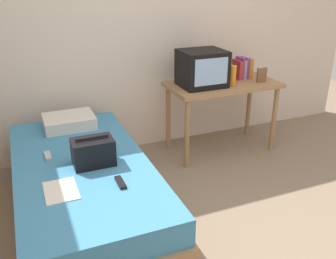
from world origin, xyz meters
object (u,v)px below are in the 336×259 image
(book_row, at_px, (242,68))
(handbag, at_px, (93,152))
(picture_frame, at_px, (262,75))
(bed, at_px, (84,192))
(desk, at_px, (222,92))
(tv, at_px, (202,68))
(magazine, at_px, (61,191))
(remote_dark, at_px, (120,182))
(remote_silver, at_px, (48,156))
(pillow, at_px, (69,121))
(water_bottle, at_px, (232,75))

(book_row, relative_size, handbag, 0.77)
(book_row, height_order, picture_frame, book_row)
(bed, distance_m, desk, 1.83)
(tv, height_order, magazine, tv)
(handbag, bearing_deg, remote_dark, -73.27)
(book_row, xyz_separation_m, magazine, (-2.11, -1.16, -0.35))
(picture_frame, relative_size, magazine, 0.53)
(bed, bearing_deg, remote_silver, 141.43)
(magazine, bearing_deg, book_row, 28.83)
(picture_frame, height_order, handbag, picture_frame)
(pillow, bearing_deg, bed, -92.53)
(tv, bearing_deg, book_row, 10.01)
(tv, xyz_separation_m, remote_silver, (-1.59, -0.53, -0.41))
(remote_silver, bearing_deg, book_row, 16.43)
(book_row, relative_size, magazine, 0.80)
(pillow, bearing_deg, magazine, -101.81)
(desk, relative_size, tv, 2.64)
(bed, xyz_separation_m, remote_silver, (-0.22, 0.18, 0.27))
(book_row, bearing_deg, remote_silver, -163.57)
(book_row, bearing_deg, pillow, -177.58)
(picture_frame, distance_m, pillow, 2.00)
(desk, distance_m, magazine, 2.12)
(magazine, distance_m, remote_dark, 0.39)
(bed, height_order, desk, desk)
(desk, bearing_deg, handbag, -152.93)
(desk, xyz_separation_m, handbag, (-1.54, -0.79, -0.04))
(magazine, bearing_deg, picture_frame, 23.08)
(desk, relative_size, pillow, 2.59)
(bed, relative_size, remote_silver, 13.89)
(tv, height_order, handbag, tv)
(magazine, height_order, remote_dark, remote_dark)
(picture_frame, relative_size, pillow, 0.34)
(book_row, height_order, remote_silver, book_row)
(book_row, distance_m, handbag, 2.04)
(tv, bearing_deg, remote_dark, -136.39)
(water_bottle, bearing_deg, picture_frame, -8.54)
(picture_frame, xyz_separation_m, remote_silver, (-2.23, -0.41, -0.31))
(picture_frame, bearing_deg, bed, -163.83)
(pillow, xyz_separation_m, handbag, (0.05, -0.80, 0.05))
(desk, xyz_separation_m, magazine, (-1.82, -1.07, -0.14))
(handbag, relative_size, remote_silver, 2.08)
(handbag, bearing_deg, pillow, 93.86)
(handbag, relative_size, remote_dark, 1.92)
(tv, xyz_separation_m, book_row, (0.54, 0.10, -0.07))
(tv, relative_size, book_row, 1.91)
(pillow, bearing_deg, remote_silver, -114.59)
(tv, distance_m, magazine, 1.94)
(water_bottle, relative_size, picture_frame, 1.29)
(handbag, bearing_deg, tv, 31.23)
(picture_frame, height_order, pillow, picture_frame)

